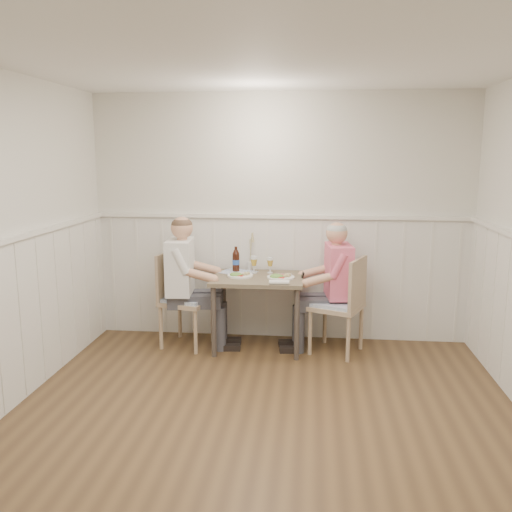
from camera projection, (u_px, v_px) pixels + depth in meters
The scene contains 16 objects.
ground_plane at pixel (259, 440), 3.78m from camera, with size 4.50×4.50×0.00m, color #4B3620.
room_shell at pixel (259, 225), 3.50m from camera, with size 4.04×4.54×2.60m.
wainscot at pixel (268, 317), 4.32m from camera, with size 4.00×4.49×1.34m.
dining_table at pixel (258, 286), 5.48m from camera, with size 0.91×0.70×0.75m.
chair_right at pixel (343, 302), 5.35m from camera, with size 0.60×0.60×0.98m.
chair_left at pixel (181, 296), 5.59m from camera, with size 0.56×0.56×0.98m.
man_in_pink at pixel (334, 296), 5.46m from camera, with size 0.65×0.45×1.33m.
diner_cream at pixel (185, 293), 5.52m from camera, with size 0.66×0.46×1.38m.
plate_man at pixel (280, 276), 5.38m from camera, with size 0.27×0.27×0.07m.
plate_diner at pixel (239, 275), 5.46m from camera, with size 0.26×0.26×0.07m.
beer_glass_a at pixel (270, 262), 5.61m from camera, with size 0.07×0.07×0.17m.
beer_glass_b at pixel (254, 262), 5.60m from camera, with size 0.07×0.07×0.18m.
beer_bottle at pixel (236, 261), 5.67m from camera, with size 0.08×0.08×0.27m.
rolled_napkin at pixel (279, 282), 5.13m from camera, with size 0.19×0.05×0.04m.
grass_vase at pixel (250, 252), 5.74m from camera, with size 0.05×0.05×0.43m.
gingham_mat at pixel (238, 272), 5.66m from camera, with size 0.42×0.39×0.01m.
Camera 1 is at (0.34, -3.46, 1.97)m, focal length 38.00 mm.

